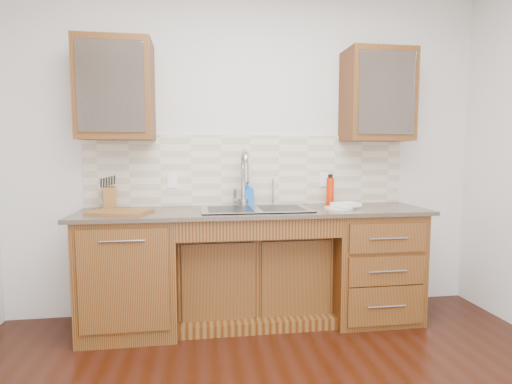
{
  "coord_description": "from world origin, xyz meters",
  "views": [
    {
      "loc": [
        -0.44,
        -1.62,
        1.34
      ],
      "look_at": [
        0.0,
        1.4,
        1.05
      ],
      "focal_mm": 28.0,
      "sensor_mm": 36.0,
      "label": 1
    }
  ],
  "objects": [
    {
      "name": "wall_back",
      "position": [
        0.0,
        1.8,
        1.35
      ],
      "size": [
        4.0,
        0.1,
        2.7
      ],
      "primitive_type": "cube",
      "color": "silver",
      "rests_on": "ground"
    },
    {
      "name": "base_cabinet_left",
      "position": [
        -0.95,
        1.44,
        0.44
      ],
      "size": [
        0.7,
        0.62,
        0.88
      ],
      "primitive_type": "cube",
      "color": "#593014",
      "rests_on": "ground"
    },
    {
      "name": "base_cabinet_center",
      "position": [
        0.0,
        1.53,
        0.35
      ],
      "size": [
        1.2,
        0.44,
        0.7
      ],
      "primitive_type": "cube",
      "color": "#593014",
      "rests_on": "ground"
    },
    {
      "name": "base_cabinet_right",
      "position": [
        0.95,
        1.44,
        0.44
      ],
      "size": [
        0.7,
        0.62,
        0.88
      ],
      "primitive_type": "cube",
      "color": "#593014",
      "rests_on": "ground"
    },
    {
      "name": "countertop",
      "position": [
        0.0,
        1.43,
        0.9
      ],
      "size": [
        2.7,
        0.65,
        0.03
      ],
      "primitive_type": "cube",
      "color": "#84705B",
      "rests_on": "base_cabinet_left"
    },
    {
      "name": "backsplash",
      "position": [
        0.0,
        1.74,
        1.21
      ],
      "size": [
        2.7,
        0.02,
        0.59
      ],
      "primitive_type": "cube",
      "color": "beige",
      "rests_on": "wall_back"
    },
    {
      "name": "sink",
      "position": [
        0.0,
        1.41,
        0.83
      ],
      "size": [
        0.84,
        0.46,
        0.19
      ],
      "primitive_type": "cube",
      "color": "#9E9EA5",
      "rests_on": "countertop"
    },
    {
      "name": "faucet",
      "position": [
        -0.07,
        1.64,
        1.11
      ],
      "size": [
        0.04,
        0.04,
        0.4
      ],
      "primitive_type": "cylinder",
      "color": "#999993",
      "rests_on": "countertop"
    },
    {
      "name": "filter_tap",
      "position": [
        0.18,
        1.65,
        1.03
      ],
      "size": [
        0.02,
        0.02,
        0.24
      ],
      "primitive_type": "cylinder",
      "color": "#999993",
      "rests_on": "countertop"
    },
    {
      "name": "upper_cabinet_left",
      "position": [
        -1.05,
        1.58,
        1.83
      ],
      "size": [
        0.55,
        0.34,
        0.75
      ],
      "primitive_type": "cube",
      "color": "#593014",
      "rests_on": "wall_back"
    },
    {
      "name": "upper_cabinet_right",
      "position": [
        1.05,
        1.58,
        1.83
      ],
      "size": [
        0.55,
        0.34,
        0.75
      ],
      "primitive_type": "cube",
      "color": "#593014",
      "rests_on": "wall_back"
    },
    {
      "name": "outlet_left",
      "position": [
        -0.65,
        1.73,
        1.12
      ],
      "size": [
        0.08,
        0.01,
        0.12
      ],
      "primitive_type": "cube",
      "color": "white",
      "rests_on": "backsplash"
    },
    {
      "name": "outlet_right",
      "position": [
        0.65,
        1.73,
        1.12
      ],
      "size": [
        0.08,
        0.01,
        0.12
      ],
      "primitive_type": "cube",
      "color": "white",
      "rests_on": "backsplash"
    },
    {
      "name": "soap_bottle",
      "position": [
        -0.03,
        1.66,
        1.01
      ],
      "size": [
        0.11,
        0.11,
        0.21
      ],
      "primitive_type": "imported",
      "rotation": [
        0.0,
        0.0,
        -0.19
      ],
      "color": "blue",
      "rests_on": "countertop"
    },
    {
      "name": "water_bottle",
      "position": [
        0.66,
        1.6,
        1.03
      ],
      "size": [
        0.08,
        0.08,
        0.23
      ],
      "primitive_type": "cylinder",
      "rotation": [
        0.0,
        0.0,
        -0.27
      ],
      "color": "red",
      "rests_on": "countertop"
    },
    {
      "name": "plate",
      "position": [
        0.66,
        1.38,
        0.92
      ],
      "size": [
        0.24,
        0.24,
        0.01
      ],
      "primitive_type": "cylinder",
      "rotation": [
        0.0,
        0.0,
        0.03
      ],
      "color": "silver",
      "rests_on": "countertop"
    },
    {
      "name": "dish_towel",
      "position": [
        0.72,
        1.39,
        0.94
      ],
      "size": [
        0.23,
        0.2,
        0.03
      ],
      "primitive_type": "cube",
      "rotation": [
        0.0,
        0.0,
        0.29
      ],
      "color": "silver",
      "rests_on": "plate"
    },
    {
      "name": "knife_block",
      "position": [
        -1.14,
        1.64,
        1.0
      ],
      "size": [
        0.13,
        0.17,
        0.17
      ],
      "primitive_type": "cube",
      "rotation": [
        0.0,
        0.0,
        0.23
      ],
      "color": "olive",
      "rests_on": "countertop"
    },
    {
      "name": "cutting_board",
      "position": [
        -1.01,
        1.38,
        0.92
      ],
      "size": [
        0.48,
        0.4,
        0.02
      ],
      "primitive_type": "cube",
      "rotation": [
        0.0,
        0.0,
        -0.32
      ],
      "color": "olive",
      "rests_on": "countertop"
    },
    {
      "name": "cup_left_a",
      "position": [
        -1.11,
        1.58,
        1.77
      ],
      "size": [
        0.14,
        0.14,
        0.09
      ],
      "primitive_type": "imported",
      "rotation": [
        0.0,
        0.0,
        -0.2
      ],
      "color": "silver",
      "rests_on": "upper_cabinet_left"
    },
    {
      "name": "cup_left_b",
      "position": [
        -0.99,
        1.58,
        1.77
      ],
      "size": [
        0.11,
        0.11,
        0.1
      ],
      "primitive_type": "imported",
      "rotation": [
        0.0,
        0.0,
        0.06
      ],
      "color": "silver",
      "rests_on": "upper_cabinet_left"
    },
    {
      "name": "cup_right_a",
      "position": [
        0.99,
        1.58,
        1.77
      ],
      "size": [
        0.14,
        0.14,
        0.09
      ],
      "primitive_type": "imported",
      "rotation": [
        0.0,
        0.0,
        0.19
      ],
      "color": "silver",
      "rests_on": "upper_cabinet_right"
    },
    {
      "name": "cup_right_b",
      "position": [
        1.19,
        1.58,
        1.77
      ],
      "size": [
        0.12,
        0.12,
        0.1
      ],
      "primitive_type": "imported",
      "rotation": [
        0.0,
        0.0,
        -0.12
      ],
      "color": "white",
      "rests_on": "upper_cabinet_right"
    }
  ]
}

